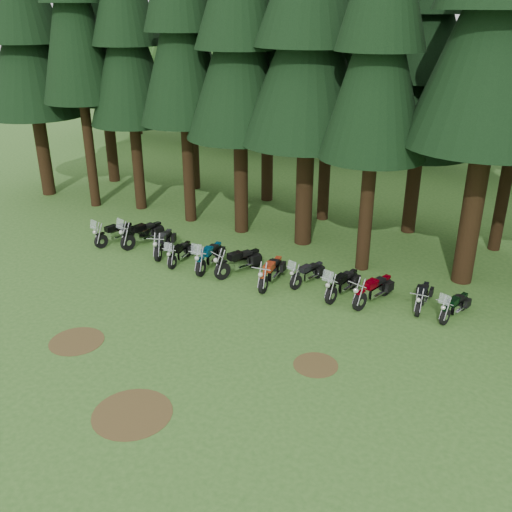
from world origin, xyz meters
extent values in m
plane|color=#336122|center=(0.00, 0.00, 0.00)|extent=(120.00, 120.00, 0.00)
cylinder|color=#311F10|center=(-16.20, 9.28, 2.76)|extent=(0.73, 0.73, 5.51)
cone|color=black|center=(-16.20, 9.28, 8.04)|extent=(5.49, 5.49, 6.89)
cylinder|color=#311F10|center=(-12.29, 8.98, 3.39)|extent=(0.52, 0.52, 6.77)
cone|color=black|center=(-12.29, 8.98, 9.88)|extent=(3.92, 3.92, 8.47)
cylinder|color=#311F10|center=(-9.78, 9.82, 2.76)|extent=(0.58, 0.58, 5.53)
cone|color=black|center=(-9.78, 9.82, 8.06)|extent=(4.32, 4.32, 6.91)
cylinder|color=#311F10|center=(-6.29, 9.51, 2.99)|extent=(0.58, 0.58, 5.99)
cone|color=black|center=(-6.29, 9.51, 8.73)|extent=(4.32, 4.32, 7.49)
cylinder|color=#311F10|center=(-3.21, 9.40, 2.78)|extent=(0.66, 0.66, 5.57)
cone|color=black|center=(-3.21, 9.40, 8.12)|extent=(4.95, 4.95, 6.96)
cylinder|color=#311F10|center=(0.07, 9.44, 2.85)|extent=(0.77, 0.77, 5.70)
cone|color=black|center=(0.07, 9.44, 8.31)|extent=(5.81, 5.81, 7.12)
cylinder|color=#311F10|center=(3.43, 8.02, 2.85)|extent=(0.55, 0.55, 5.71)
cone|color=black|center=(3.43, 8.02, 8.32)|extent=(4.15, 4.15, 7.14)
cylinder|color=#311F10|center=(7.37, 8.76, 3.31)|extent=(0.80, 0.80, 6.62)
cone|color=black|center=(7.37, 8.76, 9.65)|extent=(5.98, 5.98, 8.27)
cylinder|color=#311F10|center=(-14.68, 13.25, 2.93)|extent=(0.67, 0.67, 5.87)
cone|color=black|center=(-14.68, 13.25, 8.55)|extent=(5.00, 5.00, 7.33)
cylinder|color=#311F10|center=(-9.26, 14.35, 2.76)|extent=(0.60, 0.60, 5.53)
cone|color=black|center=(-9.26, 14.35, 8.06)|extent=(4.52, 4.52, 6.91)
cylinder|color=#311F10|center=(-4.38, 14.40, 2.78)|extent=(0.65, 0.65, 5.55)
cone|color=black|center=(-4.38, 14.40, 8.10)|extent=(4.85, 4.85, 6.94)
cylinder|color=#311F10|center=(-0.37, 12.94, 2.76)|extent=(0.58, 0.58, 5.52)
cone|color=black|center=(-0.37, 12.94, 8.05)|extent=(4.35, 4.35, 6.90)
cylinder|color=#311F10|center=(4.04, 13.25, 2.35)|extent=(0.66, 0.66, 4.70)
cone|color=black|center=(4.04, 13.25, 6.85)|extent=(4.94, 4.94, 5.87)
cone|color=black|center=(4.04, 13.25, 9.62)|extent=(3.95, 3.95, 4.96)
cylinder|color=#311F10|center=(8.07, 12.86, 2.78)|extent=(0.53, 0.53, 5.56)
cylinder|color=#311F10|center=(-22.46, 25.50, 1.67)|extent=(0.36, 0.36, 3.33)
sphere|color=#2D5A24|center=(-22.46, 25.50, 6.11)|extent=(7.78, 7.78, 7.78)
sphere|color=#2D5A24|center=(-21.12, 24.61, 5.33)|extent=(5.55, 5.55, 5.55)
cylinder|color=#311F10|center=(-16.34, 26.00, 1.65)|extent=(0.36, 0.36, 3.29)
sphere|color=#2D5A24|center=(-16.34, 26.00, 6.04)|extent=(7.69, 7.69, 7.69)
sphere|color=#2D5A24|center=(-15.02, 25.12, 5.27)|extent=(5.49, 5.49, 5.49)
cylinder|color=#311F10|center=(-10.73, 24.98, 1.40)|extent=(0.36, 0.36, 2.80)
sphere|color=#2D5A24|center=(-10.73, 24.98, 5.13)|extent=(6.53, 6.53, 6.53)
sphere|color=#2D5A24|center=(-9.61, 24.23, 4.48)|extent=(4.67, 4.67, 4.67)
cylinder|color=#311F10|center=(-4.99, 25.31, 1.27)|extent=(0.36, 0.36, 2.55)
sphere|color=#2D5A24|center=(-4.99, 25.31, 4.67)|extent=(5.95, 5.95, 5.95)
sphere|color=#2D5A24|center=(-3.97, 24.63, 4.08)|extent=(4.25, 4.25, 4.25)
cylinder|color=#311F10|center=(1.32, 26.50, 1.23)|extent=(0.36, 0.36, 2.47)
sphere|color=#2D5A24|center=(1.32, 26.50, 4.53)|extent=(5.76, 5.76, 5.76)
sphere|color=#2D5A24|center=(2.30, 25.84, 3.95)|extent=(4.12, 4.12, 4.12)
cylinder|color=#4C3D1E|center=(-3.00, -2.00, 0.01)|extent=(1.80, 1.80, 0.01)
cylinder|color=#4C3D1E|center=(4.50, 0.50, 0.01)|extent=(1.40, 1.40, 0.01)
cylinder|color=#4C3D1E|center=(1.00, -4.00, 0.01)|extent=(2.20, 2.20, 0.01)
cylinder|color=black|center=(-7.77, 4.47, 0.33)|extent=(0.28, 0.68, 0.66)
cylinder|color=black|center=(-7.44, 5.99, 0.33)|extent=(0.28, 0.68, 0.66)
cube|color=silver|center=(-7.60, 5.27, 0.42)|extent=(0.43, 0.75, 0.34)
cube|color=black|center=(-7.65, 5.05, 0.78)|extent=(0.41, 0.60, 0.24)
cube|color=black|center=(-7.55, 5.50, 0.74)|extent=(0.41, 0.60, 0.12)
cube|color=silver|center=(-7.84, 4.17, 1.22)|extent=(0.44, 0.21, 0.40)
cylinder|color=black|center=(-6.53, 4.86, 0.37)|extent=(0.31, 0.76, 0.74)
cylinder|color=black|center=(-6.16, 6.55, 0.37)|extent=(0.31, 0.76, 0.74)
cube|color=silver|center=(-6.33, 5.76, 0.47)|extent=(0.47, 0.83, 0.38)
cube|color=black|center=(-6.39, 5.51, 0.87)|extent=(0.46, 0.67, 0.27)
cube|color=black|center=(-6.28, 6.01, 0.83)|extent=(0.46, 0.67, 0.13)
cube|color=silver|center=(-6.60, 4.53, 1.37)|extent=(0.49, 0.24, 0.44)
cylinder|color=black|center=(-4.59, 4.53, 0.35)|extent=(0.38, 0.71, 0.70)
cylinder|color=black|center=(-5.14, 6.08, 0.35)|extent=(0.38, 0.71, 0.70)
cube|color=silver|center=(-4.88, 5.36, 0.45)|extent=(0.53, 0.80, 0.36)
cube|color=black|center=(-4.80, 5.12, 0.83)|extent=(0.50, 0.66, 0.26)
cube|color=black|center=(-4.97, 5.59, 0.79)|extent=(0.50, 0.66, 0.13)
cylinder|color=black|center=(-3.57, 4.16, 0.30)|extent=(0.20, 0.61, 0.60)
cylinder|color=black|center=(-3.76, 5.55, 0.30)|extent=(0.20, 0.61, 0.60)
cube|color=silver|center=(-3.67, 4.90, 0.38)|extent=(0.33, 0.66, 0.31)
cube|color=black|center=(-3.64, 4.69, 0.71)|extent=(0.33, 0.53, 0.22)
cube|color=black|center=(-3.70, 5.11, 0.67)|extent=(0.33, 0.53, 0.11)
cube|color=silver|center=(-3.54, 3.89, 1.11)|extent=(0.39, 0.16, 0.36)
cylinder|color=black|center=(-2.13, 4.14, 0.36)|extent=(0.24, 0.73, 0.71)
cylinder|color=black|center=(-2.34, 5.80, 0.36)|extent=(0.24, 0.73, 0.71)
cube|color=silver|center=(-2.24, 5.03, 0.45)|extent=(0.40, 0.79, 0.37)
cube|color=navy|center=(-2.21, 4.78, 0.84)|extent=(0.40, 0.63, 0.26)
cube|color=black|center=(-2.27, 5.27, 0.80)|extent=(0.40, 0.63, 0.13)
cube|color=silver|center=(-2.08, 3.82, 1.32)|extent=(0.47, 0.19, 0.43)
cylinder|color=black|center=(-1.19, 4.30, 0.36)|extent=(0.41, 0.73, 0.72)
cylinder|color=black|center=(-0.56, 5.88, 0.36)|extent=(0.41, 0.73, 0.72)
cube|color=silver|center=(-0.86, 5.14, 0.46)|extent=(0.57, 0.83, 0.37)
cube|color=black|center=(-0.95, 4.91, 0.85)|extent=(0.53, 0.68, 0.26)
cube|color=black|center=(-0.76, 5.37, 0.81)|extent=(0.53, 0.68, 0.13)
cylinder|color=black|center=(0.82, 4.02, 0.35)|extent=(0.23, 0.72, 0.71)
cylinder|color=black|center=(0.63, 5.67, 0.35)|extent=(0.23, 0.72, 0.71)
cube|color=silver|center=(0.72, 4.90, 0.45)|extent=(0.38, 0.78, 0.36)
cube|color=red|center=(0.75, 4.65, 0.83)|extent=(0.39, 0.62, 0.26)
cube|color=black|center=(0.69, 5.14, 0.79)|extent=(0.39, 0.62, 0.13)
cylinder|color=black|center=(1.79, 4.91, 0.30)|extent=(0.29, 0.61, 0.60)
cylinder|color=black|center=(2.19, 6.25, 0.30)|extent=(0.29, 0.61, 0.60)
cube|color=silver|center=(2.00, 5.62, 0.38)|extent=(0.42, 0.68, 0.31)
cube|color=black|center=(1.94, 5.42, 0.71)|extent=(0.40, 0.55, 0.22)
cube|color=black|center=(2.06, 5.82, 0.67)|extent=(0.40, 0.55, 0.11)
cube|color=silver|center=(1.72, 4.65, 1.10)|extent=(0.40, 0.22, 0.36)
cylinder|color=black|center=(3.44, 4.45, 0.34)|extent=(0.26, 0.69, 0.68)
cylinder|color=black|center=(3.71, 6.01, 0.34)|extent=(0.26, 0.69, 0.68)
cube|color=silver|center=(3.59, 5.28, 0.43)|extent=(0.41, 0.75, 0.35)
cube|color=black|center=(3.55, 5.05, 0.80)|extent=(0.40, 0.61, 0.25)
cube|color=black|center=(3.63, 5.51, 0.76)|extent=(0.40, 0.61, 0.12)
cube|color=silver|center=(3.39, 4.15, 1.25)|extent=(0.45, 0.20, 0.40)
cylinder|color=black|center=(4.54, 4.47, 0.35)|extent=(0.35, 0.72, 0.70)
cylinder|color=black|center=(5.01, 6.06, 0.35)|extent=(0.35, 0.72, 0.70)
cube|color=silver|center=(4.79, 5.32, 0.45)|extent=(0.50, 0.80, 0.36)
cube|color=#70000C|center=(4.72, 5.08, 0.83)|extent=(0.48, 0.65, 0.26)
cube|color=black|center=(4.86, 5.55, 0.79)|extent=(0.48, 0.65, 0.13)
cylinder|color=black|center=(6.52, 5.05, 0.30)|extent=(0.16, 0.60, 0.59)
cylinder|color=black|center=(6.44, 6.44, 0.30)|extent=(0.16, 0.60, 0.59)
cube|color=silver|center=(6.48, 5.79, 0.38)|extent=(0.29, 0.64, 0.31)
cube|color=black|center=(6.49, 5.59, 0.70)|extent=(0.30, 0.51, 0.22)
cube|color=black|center=(6.47, 6.00, 0.67)|extent=(0.30, 0.51, 0.11)
cylinder|color=black|center=(7.47, 4.90, 0.29)|extent=(0.28, 0.60, 0.59)
cylinder|color=black|center=(7.84, 6.23, 0.29)|extent=(0.28, 0.60, 0.59)
cube|color=silver|center=(7.67, 5.61, 0.37)|extent=(0.41, 0.67, 0.30)
cube|color=black|center=(7.62, 5.41, 0.69)|extent=(0.39, 0.54, 0.21)
cube|color=black|center=(7.72, 5.81, 0.66)|extent=(0.39, 0.54, 0.11)
cube|color=silver|center=(7.40, 4.65, 1.09)|extent=(0.39, 0.21, 0.35)
camera|label=1|loc=(9.88, -13.37, 10.17)|focal=40.00mm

